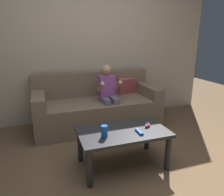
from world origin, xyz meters
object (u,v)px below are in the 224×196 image
object	(u,v)px
couch	(97,107)
coffee_table	(123,136)
person_seated_on_couch	(108,93)
nunchuk_pink	(148,125)
game_remote_blue_near_edge	(139,132)
soda_can	(104,131)

from	to	relation	value
couch	coffee_table	size ratio (longest dim) A/B	2.02
person_seated_on_couch	nunchuk_pink	distance (m)	1.04
couch	coffee_table	distance (m)	1.20
couch	person_seated_on_couch	bearing A→B (deg)	-53.86
nunchuk_pink	coffee_table	bearing A→B (deg)	178.08
game_remote_blue_near_edge	nunchuk_pink	size ratio (longest dim) A/B	1.41
person_seated_on_couch	nunchuk_pink	size ratio (longest dim) A/B	9.90
couch	nunchuk_pink	world-z (taller)	couch
coffee_table	game_remote_blue_near_edge	bearing A→B (deg)	-39.06
couch	game_remote_blue_near_edge	distance (m)	1.32
nunchuk_pink	soda_can	xyz separation A→B (m)	(-0.53, -0.08, 0.04)
couch	person_seated_on_couch	size ratio (longest dim) A/B	1.96
person_seated_on_couch	coffee_table	world-z (taller)	person_seated_on_couch
soda_can	nunchuk_pink	bearing A→B (deg)	8.19
nunchuk_pink	soda_can	bearing A→B (deg)	-171.81
game_remote_blue_near_edge	soda_can	size ratio (longest dim) A/B	1.16
coffee_table	nunchuk_pink	bearing A→B (deg)	-1.92
coffee_table	game_remote_blue_near_edge	distance (m)	0.20
person_seated_on_couch	soda_can	distance (m)	1.18
coffee_table	soda_can	size ratio (longest dim) A/B	7.86
couch	person_seated_on_couch	distance (m)	0.35
coffee_table	game_remote_blue_near_edge	world-z (taller)	game_remote_blue_near_edge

